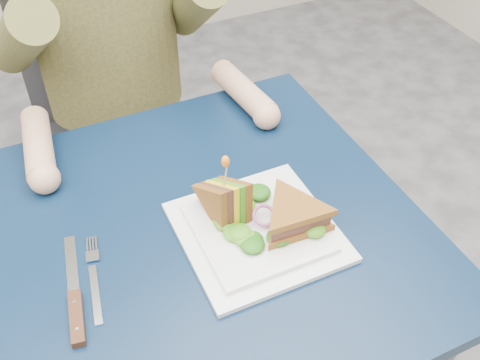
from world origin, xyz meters
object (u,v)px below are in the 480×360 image
chair (113,104)px  plate (257,230)px  fork (94,280)px  knife (76,307)px  sandwich_upright (226,202)px  table (206,255)px  sandwich_flat (293,216)px

chair → plate: size_ratio=3.58×
chair → fork: 0.79m
knife → sandwich_upright: bearing=13.3°
table → fork: size_ratio=4.20×
sandwich_upright → table: bearing=166.1°
fork → sandwich_flat: bearing=-7.5°
plate → sandwich_flat: sandwich_flat is taller
fork → knife: size_ratio=0.81×
sandwich_flat → chair: bearing=99.7°
table → fork: fork is taller
table → plate: bearing=-35.1°
sandwich_upright → knife: (-0.28, -0.07, -0.05)m
table → knife: 0.27m
sandwich_flat → fork: 0.34m
table → sandwich_upright: (0.04, -0.01, 0.13)m
table → sandwich_flat: size_ratio=4.94×
chair → plate: chair is taller
table → plate: (0.08, -0.05, 0.09)m
chair → fork: bearing=-105.5°
plate → sandwich_upright: bearing=130.2°
chair → sandwich_upright: size_ratio=7.14×
chair → sandwich_upright: chair is taller
plate → fork: plate is taller
table → knife: bearing=-162.5°
chair → knife: bearing=-107.4°
sandwich_upright → sandwich_flat: bearing=-37.0°
plate → knife: plate is taller
fork → chair: bearing=74.5°
plate → sandwich_upright: size_ratio=2.00×
knife → chair: bearing=72.6°
sandwich_flat → table: bearing=149.0°
sandwich_flat → fork: sandwich_flat is taller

